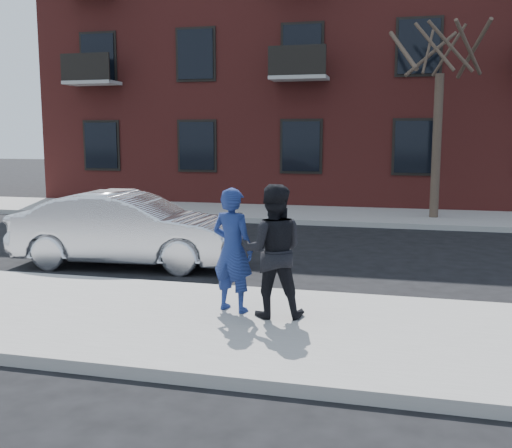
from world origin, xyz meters
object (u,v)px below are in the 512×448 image
(street_tree, at_px, (442,32))
(man_hoodie, at_px, (233,250))
(silver_sedan, at_px, (128,229))
(man_peacoat, at_px, (273,251))

(street_tree, relative_size, man_hoodie, 3.93)
(street_tree, height_order, silver_sedan, street_tree)
(silver_sedan, height_order, man_peacoat, man_peacoat)
(silver_sedan, distance_m, man_hoodie, 4.25)
(man_peacoat, bearing_deg, silver_sedan, -51.34)
(silver_sedan, bearing_deg, street_tree, -42.92)
(man_peacoat, bearing_deg, street_tree, -114.38)
(street_tree, relative_size, silver_sedan, 1.52)
(silver_sedan, height_order, man_hoodie, man_hoodie)
(silver_sedan, xyz_separation_m, man_hoodie, (3.05, -2.95, 0.28))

